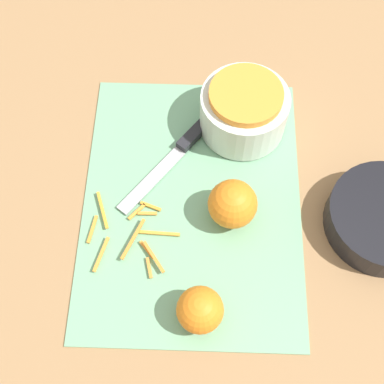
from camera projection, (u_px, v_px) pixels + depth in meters
name	position (u px, v px, depth m)	size (l,w,h in m)	color
ground_plane	(192.00, 202.00, 0.88)	(4.00, 4.00, 0.00)	#9E754C
cutting_board	(192.00, 201.00, 0.88)	(0.48, 0.36, 0.01)	#75AD84
bowl_speckled	(244.00, 110.00, 0.90)	(0.15, 0.15, 0.09)	silver
bowl_dark	(384.00, 218.00, 0.84)	(0.18, 0.18, 0.05)	black
knife	(187.00, 142.00, 0.92)	(0.21, 0.17, 0.02)	#232328
orange_left	(233.00, 204.00, 0.83)	(0.08, 0.08, 0.08)	orange
orange_right	(200.00, 310.00, 0.76)	(0.07, 0.07, 0.07)	orange
peel_pile	(132.00, 234.00, 0.84)	(0.14, 0.15, 0.01)	orange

